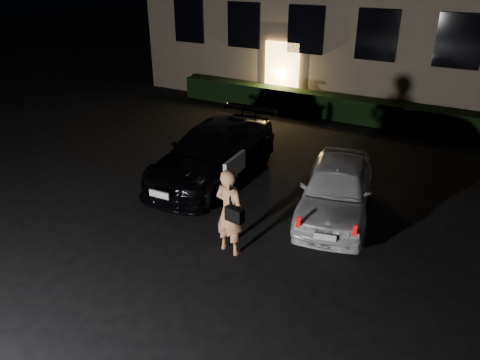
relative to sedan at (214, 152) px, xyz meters
The scene contains 5 objects.
ground 4.61m from the sedan, 60.76° to the right, with size 80.00×80.00×0.00m, color black.
hedge 6.90m from the sedan, 71.16° to the left, with size 15.00×0.70×0.85m, color black.
sedan is the anchor object (origin of this frame).
hatch 3.53m from the sedan, ahead, with size 2.33×4.07×1.30m.
man 3.60m from the sedan, 52.73° to the right, with size 0.76×0.54×1.82m.
Camera 1 is at (4.05, -5.73, 5.41)m, focal length 35.00 mm.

